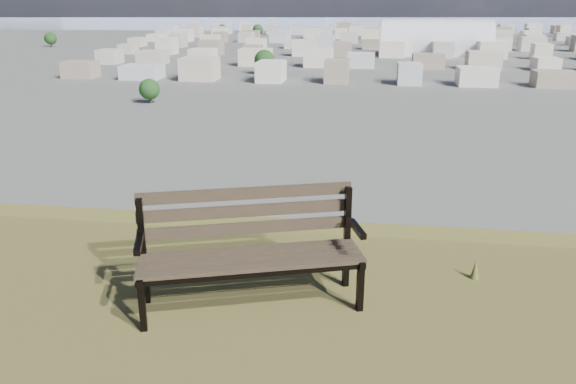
# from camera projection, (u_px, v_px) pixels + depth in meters

# --- Properties ---
(park_bench) EXTENTS (1.82, 1.07, 0.91)m
(park_bench) POSITION_uv_depth(u_px,v_px,m) (250.00, 243.00, 4.43)
(park_bench) COLOR #3F3524
(park_bench) RESTS_ON hilltop_mesa
(arena) EXTENTS (58.22, 26.96, 24.10)m
(arena) POSITION_uv_depth(u_px,v_px,m) (435.00, 44.00, 299.37)
(arena) COLOR silver
(arena) RESTS_ON ground
(city_blocks) EXTENTS (395.00, 361.00, 7.00)m
(city_blocks) POSITION_uv_depth(u_px,v_px,m) (370.00, 39.00, 378.77)
(city_blocks) COLOR silver
(city_blocks) RESTS_ON ground
(city_trees) EXTENTS (406.52, 387.20, 9.98)m
(city_trees) POSITION_uv_depth(u_px,v_px,m) (321.00, 44.00, 311.24)
(city_trees) COLOR #332619
(city_trees) RESTS_ON ground
(bay_water) EXTENTS (2400.00, 700.00, 0.12)m
(bay_water) POSITION_uv_depth(u_px,v_px,m) (372.00, 20.00, 853.54)
(bay_water) COLOR #9CADC6
(bay_water) RESTS_ON ground
(far_hills) EXTENTS (2050.00, 340.00, 60.00)m
(far_hills) POSITION_uv_depth(u_px,v_px,m) (347.00, 2.00, 1324.78)
(far_hills) COLOR #9DA4C3
(far_hills) RESTS_ON ground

